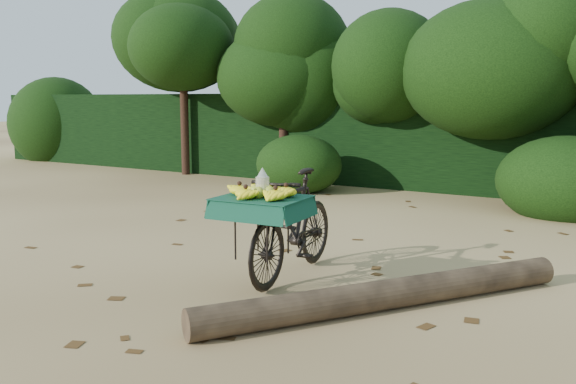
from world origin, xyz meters
The scene contains 7 objects.
ground centered at (0.00, 0.00, 0.00)m, with size 80.00×80.00×0.00m, color tan.
vendor_bicycle centered at (-0.30, -0.42, 0.52)m, with size 0.78×1.80×1.03m.
fallen_log centered at (0.84, -0.77, 0.12)m, with size 0.24×0.24×3.37m, color brown.
hedge_backdrop centered at (0.00, 6.30, 0.90)m, with size 26.00×1.80×1.80m, color black.
tree_row centered at (-0.65, 5.50, 2.00)m, with size 14.50×2.00×4.00m, color black, non-canonical shape.
bush_clumps centered at (0.50, 4.30, 0.45)m, with size 8.80×1.70×0.90m, color black, non-canonical shape.
leaf_litter centered at (0.00, 0.65, 0.01)m, with size 7.00×7.30×0.01m, color #4C3014, non-canonical shape.
Camera 1 is at (2.61, -5.24, 1.68)m, focal length 38.00 mm.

